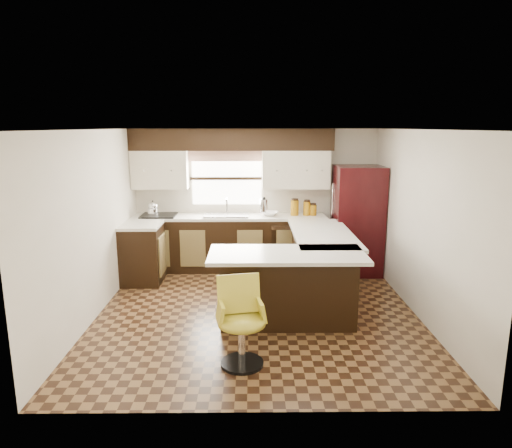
{
  "coord_description": "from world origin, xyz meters",
  "views": [
    {
      "loc": [
        -0.07,
        -5.74,
        2.44
      ],
      "look_at": [
        -0.01,
        0.45,
        1.11
      ],
      "focal_mm": 32.0,
      "sensor_mm": 36.0,
      "label": 1
    }
  ],
  "objects_px": {
    "peninsula_return": "(287,289)",
    "bar_chair": "(242,323)",
    "refrigerator": "(357,220)",
    "peninsula_long": "(318,266)"
  },
  "relations": [
    {
      "from": "peninsula_long",
      "to": "bar_chair",
      "type": "distance_m",
      "value": 2.28
    },
    {
      "from": "peninsula_long",
      "to": "peninsula_return",
      "type": "xyz_separation_m",
      "value": [
        -0.53,
        -0.97,
        0.0
      ]
    },
    {
      "from": "refrigerator",
      "to": "peninsula_return",
      "type": "bearing_deg",
      "value": -122.71
    },
    {
      "from": "bar_chair",
      "to": "peninsula_long",
      "type": "bearing_deg",
      "value": 50.85
    },
    {
      "from": "peninsula_return",
      "to": "bar_chair",
      "type": "relative_size",
      "value": 1.79
    },
    {
      "from": "refrigerator",
      "to": "bar_chair",
      "type": "height_order",
      "value": "refrigerator"
    },
    {
      "from": "peninsula_long",
      "to": "peninsula_return",
      "type": "distance_m",
      "value": 1.11
    },
    {
      "from": "peninsula_return",
      "to": "refrigerator",
      "type": "xyz_separation_m",
      "value": [
        1.32,
        2.05,
        0.45
      ]
    },
    {
      "from": "peninsula_long",
      "to": "bar_chair",
      "type": "xyz_separation_m",
      "value": [
        -1.07,
        -2.01,
        0.01
      ]
    },
    {
      "from": "peninsula_long",
      "to": "bar_chair",
      "type": "bearing_deg",
      "value": -118.13
    }
  ]
}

